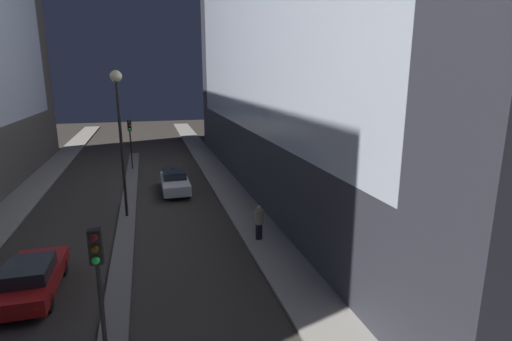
{
  "coord_description": "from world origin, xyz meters",
  "views": [
    {
      "loc": [
        1.42,
        -5.79,
        7.98
      ],
      "look_at": [
        9.58,
        23.99,
        0.5
      ],
      "focal_mm": 28.0,
      "sensor_mm": 36.0,
      "label": 1
    }
  ],
  "objects_px": {
    "traffic_light_mid": "(130,133)",
    "pedestrian_on_right_sidewalk": "(259,222)",
    "traffic_light_near": "(98,270)",
    "car_left_lane": "(31,278)",
    "street_lamp": "(119,110)",
    "car_right_lane": "(175,182)"
  },
  "relations": [
    {
      "from": "street_lamp",
      "to": "pedestrian_on_right_sidewalk",
      "type": "xyz_separation_m",
      "value": [
        6.36,
        -5.15,
        -5.1
      ]
    },
    {
      "from": "pedestrian_on_right_sidewalk",
      "to": "car_right_lane",
      "type": "bearing_deg",
      "value": 109.12
    },
    {
      "from": "car_left_lane",
      "to": "street_lamp",
      "type": "bearing_deg",
      "value": 68.52
    },
    {
      "from": "traffic_light_near",
      "to": "pedestrian_on_right_sidewalk",
      "type": "relative_size",
      "value": 2.39
    },
    {
      "from": "car_left_lane",
      "to": "pedestrian_on_right_sidewalk",
      "type": "bearing_deg",
      "value": 15.26
    },
    {
      "from": "traffic_light_near",
      "to": "car_right_lane",
      "type": "bearing_deg",
      "value": 80.03
    },
    {
      "from": "car_right_lane",
      "to": "pedestrian_on_right_sidewalk",
      "type": "height_order",
      "value": "pedestrian_on_right_sidewalk"
    },
    {
      "from": "traffic_light_mid",
      "to": "pedestrian_on_right_sidewalk",
      "type": "xyz_separation_m",
      "value": [
        6.36,
        -17.08,
        -2.16
      ]
    },
    {
      "from": "car_left_lane",
      "to": "traffic_light_mid",
      "type": "bearing_deg",
      "value": 81.22
    },
    {
      "from": "traffic_light_near",
      "to": "traffic_light_mid",
      "type": "xyz_separation_m",
      "value": [
        0.0,
        24.73,
        0.0
      ]
    },
    {
      "from": "car_left_lane",
      "to": "car_right_lane",
      "type": "relative_size",
      "value": 0.94
    },
    {
      "from": "car_right_lane",
      "to": "pedestrian_on_right_sidewalk",
      "type": "distance_m",
      "value": 10.17
    },
    {
      "from": "pedestrian_on_right_sidewalk",
      "to": "traffic_light_mid",
      "type": "bearing_deg",
      "value": 110.43
    },
    {
      "from": "pedestrian_on_right_sidewalk",
      "to": "street_lamp",
      "type": "bearing_deg",
      "value": 141.03
    },
    {
      "from": "traffic_light_near",
      "to": "street_lamp",
      "type": "distance_m",
      "value": 13.13
    },
    {
      "from": "traffic_light_mid",
      "to": "street_lamp",
      "type": "relative_size",
      "value": 0.51
    },
    {
      "from": "traffic_light_mid",
      "to": "pedestrian_on_right_sidewalk",
      "type": "distance_m",
      "value": 18.36
    },
    {
      "from": "traffic_light_mid",
      "to": "car_left_lane",
      "type": "distance_m",
      "value": 20.03
    },
    {
      "from": "traffic_light_mid",
      "to": "pedestrian_on_right_sidewalk",
      "type": "bearing_deg",
      "value": -69.57
    },
    {
      "from": "traffic_light_near",
      "to": "car_left_lane",
      "type": "height_order",
      "value": "traffic_light_near"
    },
    {
      "from": "traffic_light_mid",
      "to": "traffic_light_near",
      "type": "bearing_deg",
      "value": -90.0
    },
    {
      "from": "street_lamp",
      "to": "car_right_lane",
      "type": "distance_m",
      "value": 7.61
    }
  ]
}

